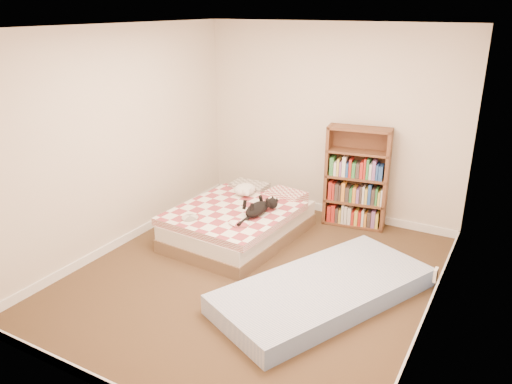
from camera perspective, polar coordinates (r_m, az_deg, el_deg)
The scene contains 6 objects.
room at distance 4.84m, azimuth -0.21°, elevation 2.79°, with size 3.51×4.01×2.51m.
bed at distance 6.09m, azimuth -1.77°, elevation -3.34°, with size 1.36×1.80×0.46m.
bookshelf at distance 6.46m, azimuth 11.38°, elevation 0.40°, with size 0.81×0.37×1.29m.
floor_mattress at distance 4.95m, azimuth 7.76°, elevation -11.06°, with size 0.97×2.16×0.19m, color #6D85B6.
black_cat at distance 5.75m, azimuth 0.31°, elevation -1.83°, with size 0.34×0.72×0.16m.
white_dog at distance 6.32m, azimuth -1.29°, elevation 0.27°, with size 0.30×0.30×0.14m.
Camera 1 is at (2.27, -4.02, 2.68)m, focal length 35.00 mm.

